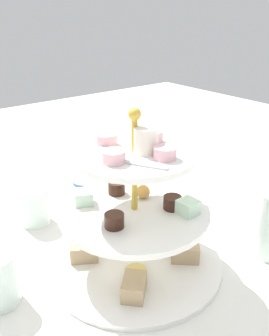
# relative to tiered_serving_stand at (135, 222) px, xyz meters

# --- Properties ---
(ground_plane) EXTENTS (2.40, 2.40, 0.00)m
(ground_plane) POSITION_rel_tiered_serving_stand_xyz_m (-0.00, -0.00, -0.09)
(ground_plane) COLOR silver
(tiered_serving_stand) EXTENTS (0.30, 0.30, 0.28)m
(tiered_serving_stand) POSITION_rel_tiered_serving_stand_xyz_m (0.00, 0.00, 0.00)
(tiered_serving_stand) COLOR white
(tiered_serving_stand) RESTS_ON ground_plane
(water_glass_short_left) EXTENTS (0.06, 0.06, 0.08)m
(water_glass_short_left) POSITION_rel_tiered_serving_stand_xyz_m (-0.24, -0.08, -0.05)
(water_glass_short_left) COLOR silver
(water_glass_short_left) RESTS_ON ground_plane
(teacup_with_saucer) EXTENTS (0.09, 0.09, 0.05)m
(teacup_with_saucer) POSITION_rel_tiered_serving_stand_xyz_m (-0.26, 0.06, -0.06)
(teacup_with_saucer) COLOR white
(teacup_with_saucer) RESTS_ON ground_plane
(butter_knife_right) EXTENTS (0.15, 0.11, 0.00)m
(butter_knife_right) POSITION_rel_tiered_serving_stand_xyz_m (-0.16, 0.26, -0.08)
(butter_knife_right) COLOR silver
(butter_knife_right) RESTS_ON ground_plane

